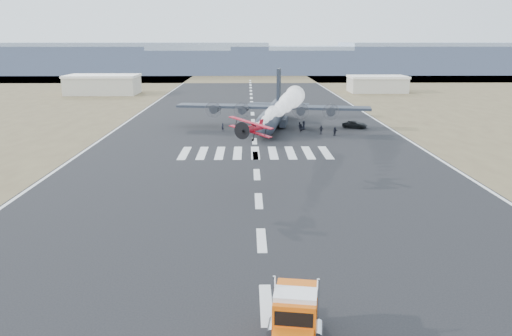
{
  "coord_description": "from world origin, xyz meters",
  "views": [
    {
      "loc": [
        -1.29,
        -32.5,
        18.64
      ],
      "look_at": [
        -0.32,
        24.2,
        4.0
      ],
      "focal_mm": 35.0,
      "sensor_mm": 36.0,
      "label": 1
    }
  ],
  "objects_px": {
    "support_vehicle": "(355,124)",
    "crew_c": "(262,128)",
    "hangar_right": "(377,84)",
    "crew_b": "(301,128)",
    "semi_truck": "(295,320)",
    "aerobatic_biplane": "(252,128)",
    "crew_g": "(276,126)",
    "crew_d": "(321,130)",
    "crew_f": "(335,131)",
    "transport_aircraft": "(273,113)",
    "crew_a": "(223,127)",
    "crew_e": "(304,125)",
    "crew_h": "(299,126)",
    "hangar_left": "(103,84)"
  },
  "relations": [
    {
      "from": "crew_b",
      "to": "crew_f",
      "type": "bearing_deg",
      "value": 20.52
    },
    {
      "from": "crew_a",
      "to": "transport_aircraft",
      "type": "bearing_deg",
      "value": 67.47
    },
    {
      "from": "support_vehicle",
      "to": "crew_c",
      "type": "bearing_deg",
      "value": 127.83
    },
    {
      "from": "crew_d",
      "to": "crew_h",
      "type": "relative_size",
      "value": 1.06
    },
    {
      "from": "crew_a",
      "to": "semi_truck",
      "type": "bearing_deg",
      "value": -42.17
    },
    {
      "from": "crew_d",
      "to": "crew_g",
      "type": "distance_m",
      "value": 10.36
    },
    {
      "from": "crew_a",
      "to": "crew_f",
      "type": "distance_m",
      "value": 23.32
    },
    {
      "from": "aerobatic_biplane",
      "to": "crew_g",
      "type": "bearing_deg",
      "value": 97.29
    },
    {
      "from": "hangar_right",
      "to": "crew_d",
      "type": "xyz_separation_m",
      "value": [
        -32.38,
        -82.94,
        -2.1
      ]
    },
    {
      "from": "crew_f",
      "to": "transport_aircraft",
      "type": "bearing_deg",
      "value": 91.24
    },
    {
      "from": "crew_d",
      "to": "transport_aircraft",
      "type": "bearing_deg",
      "value": 171.06
    },
    {
      "from": "transport_aircraft",
      "to": "crew_a",
      "type": "xyz_separation_m",
      "value": [
        -10.89,
        -5.25,
        -2.25
      ]
    },
    {
      "from": "crew_e",
      "to": "crew_g",
      "type": "relative_size",
      "value": 1.18
    },
    {
      "from": "crew_a",
      "to": "crew_e",
      "type": "height_order",
      "value": "crew_e"
    },
    {
      "from": "semi_truck",
      "to": "aerobatic_biplane",
      "type": "bearing_deg",
      "value": 103.02
    },
    {
      "from": "crew_f",
      "to": "crew_g",
      "type": "relative_size",
      "value": 1.1
    },
    {
      "from": "hangar_left",
      "to": "aerobatic_biplane",
      "type": "height_order",
      "value": "aerobatic_biplane"
    },
    {
      "from": "crew_c",
      "to": "crew_d",
      "type": "distance_m",
      "value": 12.31
    },
    {
      "from": "crew_d",
      "to": "crew_g",
      "type": "height_order",
      "value": "crew_d"
    },
    {
      "from": "hangar_right",
      "to": "crew_b",
      "type": "xyz_separation_m",
      "value": [
        -36.24,
        -80.92,
        -2.14
      ]
    },
    {
      "from": "semi_truck",
      "to": "support_vehicle",
      "type": "xyz_separation_m",
      "value": [
        20.47,
        79.49,
        -1.1
      ]
    },
    {
      "from": "crew_e",
      "to": "semi_truck",
      "type": "bearing_deg",
      "value": 175.2
    },
    {
      "from": "crew_e",
      "to": "crew_h",
      "type": "distance_m",
      "value": 1.09
    },
    {
      "from": "hangar_left",
      "to": "crew_h",
      "type": "xyz_separation_m",
      "value": [
        61.68,
        -73.18,
        -2.55
      ]
    },
    {
      "from": "crew_g",
      "to": "crew_e",
      "type": "bearing_deg",
      "value": -113.41
    },
    {
      "from": "support_vehicle",
      "to": "crew_f",
      "type": "xyz_separation_m",
      "value": [
        -5.92,
        -9.16,
        0.13
      ]
    },
    {
      "from": "hangar_left",
      "to": "crew_c",
      "type": "distance_m",
      "value": 92.4
    },
    {
      "from": "hangar_right",
      "to": "aerobatic_biplane",
      "type": "xyz_separation_m",
      "value": [
        -46.78,
        -121.56,
        4.98
      ]
    },
    {
      "from": "transport_aircraft",
      "to": "hangar_right",
      "type": "bearing_deg",
      "value": 69.78
    },
    {
      "from": "crew_g",
      "to": "crew_d",
      "type": "bearing_deg",
      "value": -143.13
    },
    {
      "from": "support_vehicle",
      "to": "crew_c",
      "type": "distance_m",
      "value": 20.96
    },
    {
      "from": "crew_a",
      "to": "crew_h",
      "type": "distance_m",
      "value": 16.23
    },
    {
      "from": "support_vehicle",
      "to": "crew_c",
      "type": "xyz_separation_m",
      "value": [
        -20.44,
        -4.64,
        0.16
      ]
    },
    {
      "from": "aerobatic_biplane",
      "to": "crew_d",
      "type": "xyz_separation_m",
      "value": [
        14.4,
        38.62,
        -7.08
      ]
    },
    {
      "from": "aerobatic_biplane",
      "to": "transport_aircraft",
      "type": "xyz_separation_m",
      "value": [
        5.15,
        47.63,
        -4.89
      ]
    },
    {
      "from": "transport_aircraft",
      "to": "crew_h",
      "type": "distance_m",
      "value": 7.15
    },
    {
      "from": "semi_truck",
      "to": "crew_f",
      "type": "height_order",
      "value": "semi_truck"
    },
    {
      "from": "hangar_left",
      "to": "semi_truck",
      "type": "height_order",
      "value": "hangar_left"
    },
    {
      "from": "crew_c",
      "to": "hangar_right",
      "type": "bearing_deg",
      "value": -31.77
    },
    {
      "from": "crew_h",
      "to": "semi_truck",
      "type": "bearing_deg",
      "value": 52.29
    },
    {
      "from": "hangar_right",
      "to": "crew_g",
      "type": "bearing_deg",
      "value": -118.0
    },
    {
      "from": "crew_c",
      "to": "crew_e",
      "type": "distance_m",
      "value": 9.38
    },
    {
      "from": "hangar_right",
      "to": "crew_b",
      "type": "bearing_deg",
      "value": -114.12
    },
    {
      "from": "aerobatic_biplane",
      "to": "crew_c",
      "type": "xyz_separation_m",
      "value": [
        2.39,
        41.35,
        -7.08
      ]
    },
    {
      "from": "support_vehicle",
      "to": "crew_a",
      "type": "height_order",
      "value": "crew_a"
    },
    {
      "from": "crew_d",
      "to": "support_vehicle",
      "type": "bearing_deg",
      "value": 76.48
    },
    {
      "from": "hangar_right",
      "to": "crew_a",
      "type": "height_order",
      "value": "hangar_right"
    },
    {
      "from": "semi_truck",
      "to": "crew_c",
      "type": "distance_m",
      "value": 74.86
    },
    {
      "from": "crew_d",
      "to": "crew_g",
      "type": "bearing_deg",
      "value": -176.27
    },
    {
      "from": "transport_aircraft",
      "to": "crew_e",
      "type": "distance_m",
      "value": 7.64
    }
  ]
}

